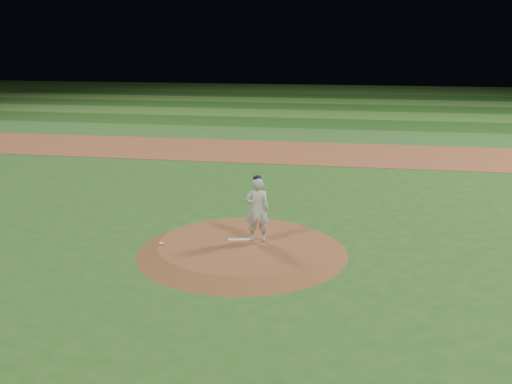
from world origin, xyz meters
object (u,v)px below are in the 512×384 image
object	(u,v)px
pitchers_mound	(242,247)
rosin_bag	(161,243)
pitching_rubber	(239,240)
pitcher_on_mound	(257,209)

from	to	relation	value
pitchers_mound	rosin_bag	xyz separation A→B (m)	(-2.03, -0.53, 0.16)
pitchers_mound	pitching_rubber	bearing A→B (deg)	123.88
rosin_bag	pitcher_on_mound	distance (m)	2.64
pitchers_mound	pitching_rubber	xyz separation A→B (m)	(-0.11, 0.17, 0.14)
pitching_rubber	pitcher_on_mound	bearing A→B (deg)	-11.60
pitchers_mound	pitcher_on_mound	bearing A→B (deg)	27.60
pitchers_mound	rosin_bag	size ratio (longest dim) A/B	42.82
pitchers_mound	rosin_bag	distance (m)	2.10
rosin_bag	pitcher_on_mound	xyz separation A→B (m)	(2.39, 0.72, 0.84)
pitching_rubber	pitcher_on_mound	size ratio (longest dim) A/B	0.34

